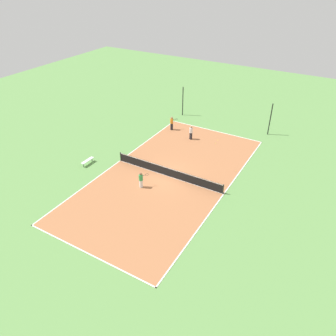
{
  "coord_description": "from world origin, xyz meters",
  "views": [
    {
      "loc": [
        12.79,
        -21.95,
        17.04
      ],
      "look_at": [
        0.0,
        0.0,
        0.9
      ],
      "focal_mm": 35.0,
      "sensor_mm": 36.0,
      "label": 1
    }
  ],
  "objects_px": {
    "player_center_orange": "(172,122)",
    "fence_post_back_right": "(270,119)",
    "fence_post_back_left": "(183,101)",
    "tennis_ball_right_alley": "(236,171)",
    "bench": "(88,161)",
    "player_far_green": "(141,179)",
    "tennis_ball_midcourt": "(216,143)",
    "tennis_net": "(168,172)",
    "player_near_white": "(191,132)",
    "tennis_ball_far_baseline": "(218,140)"
  },
  "relations": [
    {
      "from": "tennis_net",
      "to": "tennis_ball_midcourt",
      "type": "bearing_deg",
      "value": 81.05
    },
    {
      "from": "tennis_ball_midcourt",
      "to": "fence_post_back_right",
      "type": "height_order",
      "value": "fence_post_back_right"
    },
    {
      "from": "bench",
      "to": "player_center_orange",
      "type": "bearing_deg",
      "value": -16.95
    },
    {
      "from": "player_far_green",
      "to": "bench",
      "type": "bearing_deg",
      "value": 118.32
    },
    {
      "from": "player_near_white",
      "to": "player_far_green",
      "type": "distance_m",
      "value": 10.49
    },
    {
      "from": "player_near_white",
      "to": "tennis_ball_right_alley",
      "type": "relative_size",
      "value": 23.7
    },
    {
      "from": "tennis_ball_right_alley",
      "to": "fence_post_back_left",
      "type": "xyz_separation_m",
      "value": [
        -10.77,
        9.39,
        1.82
      ]
    },
    {
      "from": "player_center_orange",
      "to": "fence_post_back_left",
      "type": "xyz_separation_m",
      "value": [
        -0.99,
        4.56,
        0.91
      ]
    },
    {
      "from": "tennis_ball_far_baseline",
      "to": "tennis_ball_midcourt",
      "type": "height_order",
      "value": "same"
    },
    {
      "from": "player_near_white",
      "to": "tennis_ball_midcourt",
      "type": "xyz_separation_m",
      "value": [
        2.85,
        0.45,
        -0.88
      ]
    },
    {
      "from": "bench",
      "to": "fence_post_back_left",
      "type": "distance_m",
      "value": 15.73
    },
    {
      "from": "tennis_ball_far_baseline",
      "to": "tennis_ball_right_alley",
      "type": "distance_m",
      "value": 6.42
    },
    {
      "from": "bench",
      "to": "tennis_ball_midcourt",
      "type": "relative_size",
      "value": 22.36
    },
    {
      "from": "fence_post_back_right",
      "to": "tennis_ball_far_baseline",
      "type": "bearing_deg",
      "value": -135.3
    },
    {
      "from": "bench",
      "to": "fence_post_back_left",
      "type": "bearing_deg",
      "value": -8.59
    },
    {
      "from": "fence_post_back_left",
      "to": "player_far_green",
      "type": "bearing_deg",
      "value": -74.56
    },
    {
      "from": "fence_post_back_right",
      "to": "tennis_ball_right_alley",
      "type": "bearing_deg",
      "value": -92.53
    },
    {
      "from": "tennis_ball_midcourt",
      "to": "fence_post_back_right",
      "type": "bearing_deg",
      "value": 50.12
    },
    {
      "from": "tennis_ball_midcourt",
      "to": "fence_post_back_left",
      "type": "bearing_deg",
      "value": 143.22
    },
    {
      "from": "fence_post_back_left",
      "to": "tennis_ball_right_alley",
      "type": "bearing_deg",
      "value": -41.09
    },
    {
      "from": "tennis_ball_right_alley",
      "to": "bench",
      "type": "bearing_deg",
      "value": -155.07
    },
    {
      "from": "tennis_ball_midcourt",
      "to": "tennis_net",
      "type": "bearing_deg",
      "value": -98.95
    },
    {
      "from": "player_center_orange",
      "to": "tennis_ball_midcourt",
      "type": "bearing_deg",
      "value": -57.89
    },
    {
      "from": "tennis_ball_far_baseline",
      "to": "tennis_ball_midcourt",
      "type": "xyz_separation_m",
      "value": [
        0.08,
        -0.81,
        0.0
      ]
    },
    {
      "from": "player_near_white",
      "to": "player_far_green",
      "type": "height_order",
      "value": "player_near_white"
    },
    {
      "from": "bench",
      "to": "fence_post_back_right",
      "type": "relative_size",
      "value": 0.41
    },
    {
      "from": "player_near_white",
      "to": "fence_post_back_right",
      "type": "height_order",
      "value": "fence_post_back_right"
    },
    {
      "from": "player_far_green",
      "to": "fence_post_back_left",
      "type": "bearing_deg",
      "value": 48.78
    },
    {
      "from": "tennis_ball_right_alley",
      "to": "fence_post_back_left",
      "type": "bearing_deg",
      "value": 138.91
    },
    {
      "from": "tennis_ball_right_alley",
      "to": "fence_post_back_left",
      "type": "distance_m",
      "value": 14.4
    },
    {
      "from": "player_center_orange",
      "to": "tennis_ball_right_alley",
      "type": "distance_m",
      "value": 10.95
    },
    {
      "from": "tennis_net",
      "to": "bench",
      "type": "distance_m",
      "value": 8.21
    },
    {
      "from": "tennis_net",
      "to": "tennis_ball_far_baseline",
      "type": "xyz_separation_m",
      "value": [
        1.21,
        9.02,
        -0.45
      ]
    },
    {
      "from": "tennis_net",
      "to": "fence_post_back_left",
      "type": "xyz_separation_m",
      "value": [
        -5.59,
        13.35,
        1.37
      ]
    },
    {
      "from": "tennis_ball_right_alley",
      "to": "fence_post_back_right",
      "type": "bearing_deg",
      "value": 87.47
    },
    {
      "from": "tennis_ball_right_alley",
      "to": "fence_post_back_right",
      "type": "relative_size",
      "value": 0.02
    },
    {
      "from": "tennis_net",
      "to": "tennis_ball_right_alley",
      "type": "relative_size",
      "value": 162.3
    },
    {
      "from": "player_far_green",
      "to": "fence_post_back_right",
      "type": "height_order",
      "value": "fence_post_back_right"
    },
    {
      "from": "bench",
      "to": "tennis_ball_far_baseline",
      "type": "distance_m",
      "value": 14.42
    },
    {
      "from": "bench",
      "to": "tennis_ball_right_alley",
      "type": "xyz_separation_m",
      "value": [
        13.11,
        6.09,
        -0.33
      ]
    },
    {
      "from": "tennis_ball_far_baseline",
      "to": "fence_post_back_right",
      "type": "relative_size",
      "value": 0.02
    },
    {
      "from": "player_near_white",
      "to": "tennis_ball_midcourt",
      "type": "bearing_deg",
      "value": -144.62
    },
    {
      "from": "player_near_white",
      "to": "player_center_orange",
      "type": "distance_m",
      "value": 3.22
    },
    {
      "from": "player_center_orange",
      "to": "fence_post_back_right",
      "type": "distance_m",
      "value": 11.21
    },
    {
      "from": "tennis_net",
      "to": "tennis_ball_midcourt",
      "type": "distance_m",
      "value": 8.32
    },
    {
      "from": "tennis_ball_midcourt",
      "to": "player_far_green",
      "type": "bearing_deg",
      "value": -102.59
    },
    {
      "from": "tennis_net",
      "to": "player_center_orange",
      "type": "relative_size",
      "value": 6.68
    },
    {
      "from": "fence_post_back_left",
      "to": "fence_post_back_right",
      "type": "distance_m",
      "value": 11.18
    },
    {
      "from": "player_far_green",
      "to": "fence_post_back_right",
      "type": "xyz_separation_m",
      "value": [
        6.74,
        16.08,
        0.99
      ]
    },
    {
      "from": "tennis_net",
      "to": "player_far_green",
      "type": "distance_m",
      "value": 2.99
    }
  ]
}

